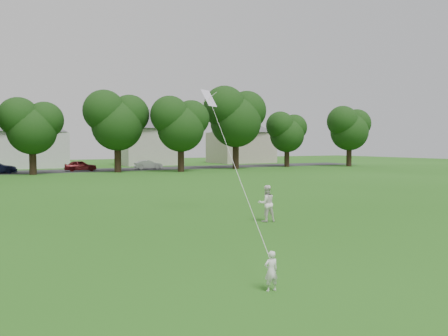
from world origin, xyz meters
TOP-DOWN VIEW (x-y plane):
  - ground at (0.00, 0.00)m, footprint 160.00×160.00m
  - street at (0.00, 42.00)m, footprint 90.00×7.00m
  - toddler at (-0.14, -3.21)m, footprint 0.33×0.23m
  - older_boy at (4.41, 3.68)m, footprint 0.79×0.66m
  - kite at (1.57, 1.66)m, footprint 2.20×5.28m
  - tree_row at (0.93, 36.36)m, footprint 79.67×9.45m
  - house_row at (0.90, 52.00)m, footprint 77.33×13.51m

SIDE VIEW (x-z plane):
  - ground at x=0.00m, z-range 0.00..0.00m
  - street at x=0.00m, z-range 0.00..0.01m
  - toddler at x=-0.14m, z-range 0.00..0.86m
  - older_boy at x=4.41m, z-range 0.00..1.46m
  - kite at x=1.57m, z-range -2.77..8.49m
  - house_row at x=0.90m, z-range -0.42..9.97m
  - tree_row at x=0.93m, z-range 0.68..11.75m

